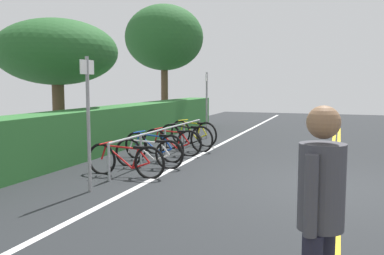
{
  "coord_description": "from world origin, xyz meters",
  "views": [
    {
      "loc": [
        -7.8,
        -0.06,
        1.86
      ],
      "look_at": [
        1.05,
        3.03,
        0.87
      ],
      "focal_mm": 39.63,
      "sensor_mm": 36.0,
      "label": 1
    }
  ],
  "objects_px": {
    "bicycle_3": "(172,142)",
    "bicycle_4": "(186,137)",
    "pedestrian": "(321,210)",
    "sign_post_near": "(88,111)",
    "bicycle_1": "(149,153)",
    "bicycle_5": "(193,133)",
    "sign_post_far": "(207,99)",
    "bike_rack": "(165,135)",
    "bicycle_2": "(154,147)",
    "tree_far_right": "(164,38)",
    "tree_mid": "(57,53)",
    "bicycle_0": "(125,160)"
  },
  "relations": [
    {
      "from": "bicycle_3",
      "to": "bicycle_4",
      "type": "bearing_deg",
      "value": -4.29
    },
    {
      "from": "pedestrian",
      "to": "sign_post_near",
      "type": "height_order",
      "value": "sign_post_near"
    },
    {
      "from": "bicycle_4",
      "to": "bicycle_1",
      "type": "bearing_deg",
      "value": -178.52
    },
    {
      "from": "bicycle_5",
      "to": "sign_post_far",
      "type": "bearing_deg",
      "value": 2.74
    },
    {
      "from": "pedestrian",
      "to": "sign_post_far",
      "type": "bearing_deg",
      "value": 21.3
    },
    {
      "from": "bicycle_4",
      "to": "pedestrian",
      "type": "xyz_separation_m",
      "value": [
        -7.97,
        -3.92,
        0.63
      ]
    },
    {
      "from": "bicycle_1",
      "to": "bicycle_3",
      "type": "relative_size",
      "value": 0.98
    },
    {
      "from": "bicycle_1",
      "to": "sign_post_far",
      "type": "distance_m",
      "value": 5.23
    },
    {
      "from": "bike_rack",
      "to": "sign_post_far",
      "type": "relative_size",
      "value": 2.49
    },
    {
      "from": "bicycle_2",
      "to": "bicycle_4",
      "type": "relative_size",
      "value": 0.99
    },
    {
      "from": "bicycle_2",
      "to": "tree_far_right",
      "type": "relative_size",
      "value": 0.34
    },
    {
      "from": "bicycle_4",
      "to": "tree_mid",
      "type": "height_order",
      "value": "tree_mid"
    },
    {
      "from": "bicycle_2",
      "to": "bicycle_5",
      "type": "height_order",
      "value": "bicycle_5"
    },
    {
      "from": "bike_rack",
      "to": "sign_post_near",
      "type": "bearing_deg",
      "value": -178.68
    },
    {
      "from": "bicycle_3",
      "to": "tree_mid",
      "type": "relative_size",
      "value": 0.46
    },
    {
      "from": "bicycle_1",
      "to": "sign_post_near",
      "type": "height_order",
      "value": "sign_post_near"
    },
    {
      "from": "pedestrian",
      "to": "tree_mid",
      "type": "relative_size",
      "value": 0.47
    },
    {
      "from": "sign_post_near",
      "to": "bicycle_3",
      "type": "bearing_deg",
      "value": 0.91
    },
    {
      "from": "bicycle_1",
      "to": "pedestrian",
      "type": "relative_size",
      "value": 0.96
    },
    {
      "from": "sign_post_near",
      "to": "bicycle_4",
      "type": "bearing_deg",
      "value": -0.03
    },
    {
      "from": "bicycle_0",
      "to": "tree_mid",
      "type": "xyz_separation_m",
      "value": [
        2.52,
        3.43,
        2.37
      ]
    },
    {
      "from": "bicycle_1",
      "to": "pedestrian",
      "type": "xyz_separation_m",
      "value": [
        -5.41,
        -3.85,
        0.67
      ]
    },
    {
      "from": "sign_post_near",
      "to": "tree_far_right",
      "type": "xyz_separation_m",
      "value": [
        10.39,
        2.99,
        2.34
      ]
    },
    {
      "from": "bicycle_3",
      "to": "pedestrian",
      "type": "relative_size",
      "value": 0.98
    },
    {
      "from": "bicycle_0",
      "to": "bicycle_3",
      "type": "bearing_deg",
      "value": 1.33
    },
    {
      "from": "bicycle_5",
      "to": "pedestrian",
      "type": "height_order",
      "value": "pedestrian"
    },
    {
      "from": "bike_rack",
      "to": "tree_far_right",
      "type": "relative_size",
      "value": 1.08
    },
    {
      "from": "bike_rack",
      "to": "pedestrian",
      "type": "xyz_separation_m",
      "value": [
        -6.69,
        -4.0,
        0.43
      ]
    },
    {
      "from": "bicycle_4",
      "to": "pedestrian",
      "type": "height_order",
      "value": "pedestrian"
    },
    {
      "from": "bicycle_2",
      "to": "sign_post_near",
      "type": "relative_size",
      "value": 0.75
    },
    {
      "from": "bike_rack",
      "to": "bicycle_4",
      "type": "relative_size",
      "value": 3.16
    },
    {
      "from": "bicycle_1",
      "to": "bicycle_0",
      "type": "bearing_deg",
      "value": 175.85
    },
    {
      "from": "tree_mid",
      "to": "bike_rack",
      "type": "bearing_deg",
      "value": -94.78
    },
    {
      "from": "bicycle_0",
      "to": "tree_mid",
      "type": "bearing_deg",
      "value": 53.7
    },
    {
      "from": "bicycle_3",
      "to": "bicycle_5",
      "type": "xyz_separation_m",
      "value": [
        1.84,
        0.05,
        0.03
      ]
    },
    {
      "from": "bicycle_0",
      "to": "sign_post_far",
      "type": "xyz_separation_m",
      "value": [
        6.08,
        0.19,
        1.02
      ]
    },
    {
      "from": "pedestrian",
      "to": "tree_mid",
      "type": "bearing_deg",
      "value": 46.53
    },
    {
      "from": "tree_far_right",
      "to": "bicycle_4",
      "type": "bearing_deg",
      "value": -151.8
    },
    {
      "from": "bicycle_4",
      "to": "tree_mid",
      "type": "distance_m",
      "value": 4.28
    },
    {
      "from": "bicycle_0",
      "to": "bike_rack",
      "type": "bearing_deg",
      "value": 2.06
    },
    {
      "from": "bicycle_2",
      "to": "pedestrian",
      "type": "xyz_separation_m",
      "value": [
        -6.25,
        -4.12,
        0.66
      ]
    },
    {
      "from": "bicycle_3",
      "to": "sign_post_near",
      "type": "distance_m",
      "value": 4.07
    },
    {
      "from": "bicycle_1",
      "to": "bicycle_2",
      "type": "bearing_deg",
      "value": 17.6
    },
    {
      "from": "bicycle_0",
      "to": "bicycle_5",
      "type": "distance_m",
      "value": 4.49
    },
    {
      "from": "bicycle_1",
      "to": "bicycle_5",
      "type": "xyz_separation_m",
      "value": [
        3.53,
        0.18,
        0.04
      ]
    },
    {
      "from": "sign_post_near",
      "to": "sign_post_far",
      "type": "distance_m",
      "value": 7.36
    },
    {
      "from": "bicycle_0",
      "to": "bicycle_1",
      "type": "height_order",
      "value": "bicycle_0"
    },
    {
      "from": "tree_mid",
      "to": "tree_far_right",
      "type": "relative_size",
      "value": 0.71
    },
    {
      "from": "bicycle_2",
      "to": "bicycle_5",
      "type": "bearing_deg",
      "value": -1.82
    },
    {
      "from": "bike_rack",
      "to": "bicycle_5",
      "type": "height_order",
      "value": "same"
    }
  ]
}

